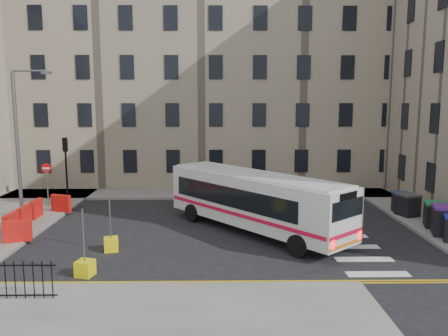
{
  "coord_description": "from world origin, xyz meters",
  "views": [
    {
      "loc": [
        -2.09,
        -21.75,
        6.46
      ],
      "look_at": [
        -1.77,
        1.43,
        3.0
      ],
      "focal_mm": 35.0,
      "sensor_mm": 36.0,
      "label": 1
    }
  ],
  "objects_px": {
    "bollard_chevron": "(85,268)",
    "wheelie_bin_e": "(403,202)",
    "wheelie_bin_b": "(445,220)",
    "bus": "(254,199)",
    "bollard_yellow": "(111,244)",
    "wheelie_bin_d": "(408,205)",
    "streetlamp": "(17,143)",
    "wheelie_bin_c": "(435,214)"
  },
  "relations": [
    {
      "from": "bollard_chevron",
      "to": "wheelie_bin_e",
      "type": "bearing_deg",
      "value": 29.32
    },
    {
      "from": "wheelie_bin_e",
      "to": "wheelie_bin_b",
      "type": "bearing_deg",
      "value": -97.22
    },
    {
      "from": "bus",
      "to": "bollard_yellow",
      "type": "bearing_deg",
      "value": 162.85
    },
    {
      "from": "wheelie_bin_d",
      "to": "wheelie_bin_b",
      "type": "bearing_deg",
      "value": -106.24
    },
    {
      "from": "wheelie_bin_e",
      "to": "bollard_yellow",
      "type": "distance_m",
      "value": 16.61
    },
    {
      "from": "bus",
      "to": "wheelie_bin_d",
      "type": "bearing_deg",
      "value": -24.27
    },
    {
      "from": "bollard_yellow",
      "to": "bollard_chevron",
      "type": "xyz_separation_m",
      "value": [
        -0.3,
        -2.81,
        0.0
      ]
    },
    {
      "from": "wheelie_bin_e",
      "to": "streetlamp",
      "type": "bearing_deg",
      "value": 172.62
    },
    {
      "from": "streetlamp",
      "to": "wheelie_bin_d",
      "type": "relative_size",
      "value": 5.86
    },
    {
      "from": "wheelie_bin_c",
      "to": "bollard_yellow",
      "type": "height_order",
      "value": "wheelie_bin_c"
    },
    {
      "from": "wheelie_bin_c",
      "to": "bollard_yellow",
      "type": "relative_size",
      "value": 2.39
    },
    {
      "from": "bollard_chevron",
      "to": "bollard_yellow",
      "type": "bearing_deg",
      "value": 83.96
    },
    {
      "from": "wheelie_bin_e",
      "to": "bollard_yellow",
      "type": "bearing_deg",
      "value": -168.29
    },
    {
      "from": "streetlamp",
      "to": "bollard_chevron",
      "type": "height_order",
      "value": "streetlamp"
    },
    {
      "from": "bollard_yellow",
      "to": "wheelie_bin_c",
      "type": "bearing_deg",
      "value": 10.93
    },
    {
      "from": "streetlamp",
      "to": "wheelie_bin_c",
      "type": "relative_size",
      "value": 5.68
    },
    {
      "from": "wheelie_bin_d",
      "to": "wheelie_bin_c",
      "type": "bearing_deg",
      "value": -99.13
    },
    {
      "from": "streetlamp",
      "to": "wheelie_bin_d",
      "type": "distance_m",
      "value": 21.91
    },
    {
      "from": "wheelie_bin_b",
      "to": "wheelie_bin_d",
      "type": "relative_size",
      "value": 1.16
    },
    {
      "from": "wheelie_bin_c",
      "to": "bollard_yellow",
      "type": "bearing_deg",
      "value": -150.74
    },
    {
      "from": "bus",
      "to": "wheelie_bin_e",
      "type": "relative_size",
      "value": 8.11
    },
    {
      "from": "bus",
      "to": "wheelie_bin_d",
      "type": "distance_m",
      "value": 9.31
    },
    {
      "from": "bus",
      "to": "bollard_yellow",
      "type": "relative_size",
      "value": 16.23
    },
    {
      "from": "wheelie_bin_b",
      "to": "wheelie_bin_c",
      "type": "xyz_separation_m",
      "value": [
        0.21,
        1.38,
        -0.07
      ]
    },
    {
      "from": "wheelie_bin_c",
      "to": "bollard_chevron",
      "type": "distance_m",
      "value": 17.2
    },
    {
      "from": "bus",
      "to": "wheelie_bin_e",
      "type": "xyz_separation_m",
      "value": [
        8.93,
        3.24,
        -0.95
      ]
    },
    {
      "from": "bus",
      "to": "wheelie_bin_b",
      "type": "xyz_separation_m",
      "value": [
        9.11,
        -1.11,
        -0.81
      ]
    },
    {
      "from": "bus",
      "to": "wheelie_bin_b",
      "type": "relative_size",
      "value": 6.06
    },
    {
      "from": "wheelie_bin_b",
      "to": "wheelie_bin_e",
      "type": "height_order",
      "value": "wheelie_bin_b"
    },
    {
      "from": "bollard_yellow",
      "to": "bollard_chevron",
      "type": "relative_size",
      "value": 1.0
    },
    {
      "from": "wheelie_bin_b",
      "to": "bollard_yellow",
      "type": "bearing_deg",
      "value": -154.45
    },
    {
      "from": "wheelie_bin_d",
      "to": "streetlamp",
      "type": "bearing_deg",
      "value": 160.94
    },
    {
      "from": "bus",
      "to": "wheelie_bin_e",
      "type": "bearing_deg",
      "value": -20.34
    },
    {
      "from": "bollard_chevron",
      "to": "wheelie_bin_d",
      "type": "bearing_deg",
      "value": 27.42
    },
    {
      "from": "wheelie_bin_d",
      "to": "bollard_chevron",
      "type": "bearing_deg",
      "value": -172.07
    },
    {
      "from": "wheelie_bin_e",
      "to": "wheelie_bin_c",
      "type": "bearing_deg",
      "value": -92.1
    },
    {
      "from": "wheelie_bin_b",
      "to": "bollard_chevron",
      "type": "distance_m",
      "value": 16.57
    },
    {
      "from": "wheelie_bin_d",
      "to": "wheelie_bin_e",
      "type": "height_order",
      "value": "wheelie_bin_d"
    },
    {
      "from": "bus",
      "to": "bollard_yellow",
      "type": "height_order",
      "value": "bus"
    },
    {
      "from": "wheelie_bin_b",
      "to": "wheelie_bin_c",
      "type": "height_order",
      "value": "wheelie_bin_b"
    },
    {
      "from": "streetlamp",
      "to": "bollard_yellow",
      "type": "distance_m",
      "value": 9.03
    },
    {
      "from": "streetlamp",
      "to": "bollard_chevron",
      "type": "bearing_deg",
      "value": -53.65
    }
  ]
}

